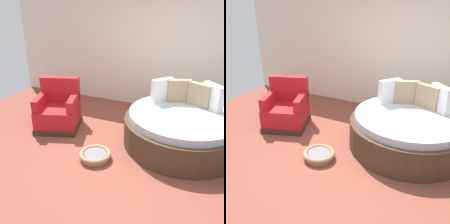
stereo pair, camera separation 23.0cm
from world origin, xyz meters
TOP-DOWN VIEW (x-y plane):
  - ground_plane at (0.00, 0.00)m, footprint 8.00×8.00m
  - back_wall at (0.00, 2.32)m, footprint 8.00×0.12m
  - round_daybed at (0.52, 0.83)m, footprint 1.99×1.99m
  - red_armchair at (-1.82, 0.54)m, footprint 1.02×1.02m
  - pet_basket at (-0.63, -0.21)m, footprint 0.51×0.51m

SIDE VIEW (x-z plane):
  - ground_plane at x=0.00m, z-range -0.02..0.00m
  - pet_basket at x=-0.63m, z-range 0.01..0.14m
  - round_daybed at x=0.52m, z-range -0.20..0.83m
  - red_armchair at x=-1.82m, z-range -0.14..0.80m
  - back_wall at x=0.00m, z-range 0.00..2.79m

